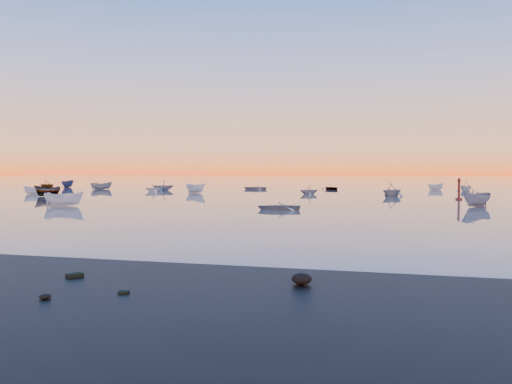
% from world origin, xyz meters
% --- Properties ---
extents(ground, '(600.00, 600.00, 0.00)m').
position_xyz_m(ground, '(0.00, 100.00, 0.00)').
color(ground, slate).
rests_on(ground, ground).
extents(mud_lobes, '(140.00, 6.00, 0.07)m').
position_xyz_m(mud_lobes, '(0.00, -1.00, 0.01)').
color(mud_lobes, black).
rests_on(mud_lobes, ground).
extents(moored_fleet, '(124.00, 58.00, 1.20)m').
position_xyz_m(moored_fleet, '(0.00, 53.00, 0.00)').
color(moored_fleet, silver).
rests_on(moored_fleet, ground).
extents(boat_near_center, '(2.49, 4.51, 1.48)m').
position_xyz_m(boat_near_center, '(-18.98, 24.00, 0.00)').
color(boat_near_center, silver).
rests_on(boat_near_center, ground).
extents(channel_marker, '(0.82, 0.82, 2.91)m').
position_xyz_m(channel_marker, '(22.12, 46.14, 1.15)').
color(channel_marker, '#43140E').
rests_on(channel_marker, ground).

